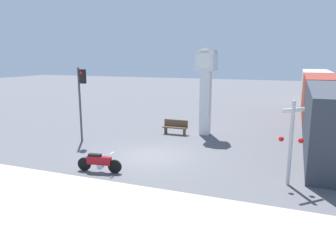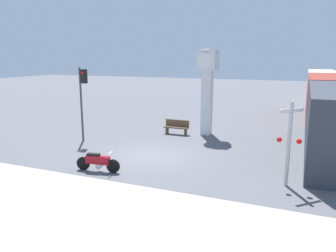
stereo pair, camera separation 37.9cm
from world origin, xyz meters
name	(u,v)px [view 1 (the left image)]	position (x,y,z in m)	size (l,w,h in m)	color
ground_plane	(151,156)	(0.00, 0.00, 0.00)	(120.00, 120.00, 0.00)	#56565B
sidewalk_strip	(60,216)	(0.00, -6.89, 0.05)	(36.00, 6.00, 0.10)	#B2A893
motorcycle	(99,162)	(-1.17, -2.89, 0.43)	(2.01, 0.49, 0.89)	black
clock_tower	(206,78)	(1.23, 5.65, 3.61)	(1.41, 1.41, 5.46)	white
freight_train	(321,97)	(8.52, 15.09, 1.70)	(2.80, 33.01, 3.40)	#333842
traffic_light	(81,91)	(-4.96, 1.30, 2.96)	(0.50, 0.35, 4.31)	#47474C
railroad_crossing_signal	(291,140)	(6.49, -1.46, 1.81)	(0.90, 0.82, 3.30)	#B7B7BC
bench	(175,127)	(-0.56, 5.02, 0.49)	(1.60, 0.44, 0.92)	brown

